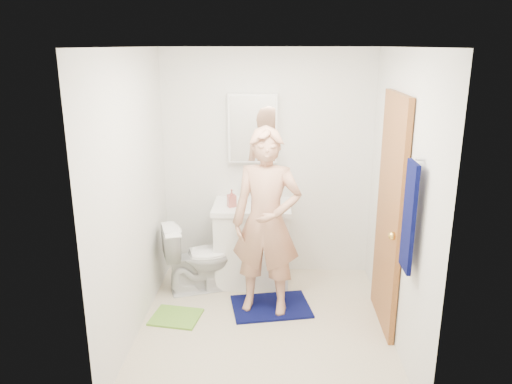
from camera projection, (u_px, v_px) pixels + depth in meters
floor at (264, 327)px, 4.46m from camera, size 2.20×2.40×0.02m
ceiling at (266, 46)px, 3.77m from camera, size 2.20×2.40×0.02m
wall_back at (267, 165)px, 5.27m from camera, size 2.20×0.02×2.40m
wall_front at (261, 259)px, 2.95m from camera, size 2.20×0.02×2.40m
wall_left at (132, 197)px, 4.15m from camera, size 0.02×2.40×2.40m
wall_right at (401, 200)px, 4.07m from camera, size 0.02×2.40×2.40m
vanity_cabinet at (252, 245)px, 5.22m from camera, size 0.75×0.55×0.80m
countertop at (252, 207)px, 5.10m from camera, size 0.79×0.59×0.05m
sink_basin at (252, 205)px, 5.10m from camera, size 0.40×0.40×0.03m
faucet at (253, 194)px, 5.25m from camera, size 0.03×0.03×0.12m
medicine_cabinet at (253, 128)px, 5.10m from camera, size 0.50×0.12×0.70m
mirror_panel at (253, 129)px, 5.04m from camera, size 0.46×0.01×0.66m
door at (389, 214)px, 4.27m from camera, size 0.05×0.80×2.05m
door_knob at (392, 236)px, 3.98m from camera, size 0.07×0.07×0.07m
towel at (409, 217)px, 3.52m from camera, size 0.03×0.24×0.80m
towel_hook at (420, 159)px, 3.39m from camera, size 0.06×0.02×0.02m
toilet at (199, 257)px, 5.03m from camera, size 0.79×0.60×0.71m
bath_mat at (271, 306)px, 4.77m from camera, size 0.81×0.65×0.02m
green_rug at (176, 317)px, 4.59m from camera, size 0.48×0.43×0.02m
soap_dispenser at (232, 198)px, 5.00m from camera, size 0.11×0.11×0.18m
toothbrush_cup at (266, 197)px, 5.17m from camera, size 0.13×0.13×0.10m
man at (266, 222)px, 4.48m from camera, size 0.69×0.51×1.72m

